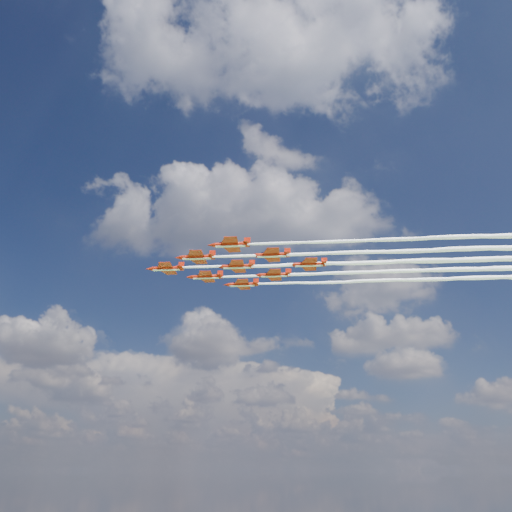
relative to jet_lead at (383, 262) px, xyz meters
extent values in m
cylinder|color=#A81A09|center=(-59.83, -2.68, 0.00)|extent=(8.06, 1.46, 1.10)
cone|color=#A81A09|center=(-64.84, -2.90, 0.00)|extent=(2.05, 1.19, 1.10)
cone|color=#A81A09|center=(-55.12, -2.47, 0.00)|extent=(1.55, 1.07, 1.00)
ellipsoid|color=black|center=(-61.84, -2.77, 0.45)|extent=(2.12, 1.00, 0.72)
cube|color=#A81A09|center=(-59.33, -2.66, -0.05)|extent=(3.62, 9.36, 0.14)
cube|color=#A81A09|center=(-55.83, -2.50, 0.00)|extent=(1.56, 3.67, 0.12)
cube|color=#A81A09|center=(-55.63, -2.49, 0.90)|extent=(1.61, 0.21, 1.81)
cube|color=white|center=(-59.83, -2.68, -0.50)|extent=(7.55, 1.24, 0.12)
cylinder|color=#A81A09|center=(-49.54, -9.52, 0.00)|extent=(8.06, 1.46, 1.10)
cone|color=#A81A09|center=(-54.55, -9.75, 0.00)|extent=(2.05, 1.19, 1.10)
cone|color=#A81A09|center=(-44.83, -9.31, 0.00)|extent=(1.55, 1.07, 1.00)
ellipsoid|color=black|center=(-51.54, -9.61, 0.45)|extent=(2.12, 1.00, 0.72)
cube|color=#A81A09|center=(-49.04, -9.50, -0.05)|extent=(3.62, 9.36, 0.14)
cube|color=#A81A09|center=(-45.53, -9.34, 0.00)|extent=(1.56, 3.67, 0.12)
cube|color=#A81A09|center=(-45.33, -9.33, 0.90)|extent=(1.61, 0.21, 1.81)
cube|color=white|center=(-49.54, -9.52, -0.50)|extent=(7.55, 1.24, 0.12)
cylinder|color=#A81A09|center=(-50.19, 5.06, 0.00)|extent=(8.06, 1.46, 1.10)
cone|color=#A81A09|center=(-55.20, 4.83, 0.00)|extent=(2.05, 1.19, 1.10)
cone|color=#A81A09|center=(-45.48, 5.27, 0.00)|extent=(1.55, 1.07, 1.00)
ellipsoid|color=black|center=(-52.19, 4.97, 0.45)|extent=(2.12, 1.00, 0.72)
cube|color=#A81A09|center=(-49.69, 5.08, -0.05)|extent=(3.62, 9.36, 0.14)
cube|color=#A81A09|center=(-46.18, 5.24, 0.00)|extent=(1.56, 3.67, 0.12)
cube|color=#A81A09|center=(-45.98, 5.25, 0.90)|extent=(1.61, 0.21, 1.81)
cube|color=white|center=(-50.19, 5.06, -0.50)|extent=(7.55, 1.24, 0.12)
cylinder|color=#A81A09|center=(-39.24, -16.36, 0.00)|extent=(8.06, 1.46, 1.10)
cone|color=#A81A09|center=(-44.25, -16.59, 0.00)|extent=(2.05, 1.19, 1.10)
cone|color=#A81A09|center=(-34.54, -16.15, 0.00)|extent=(1.55, 1.07, 1.00)
ellipsoid|color=black|center=(-41.25, -16.45, 0.45)|extent=(2.12, 1.00, 0.72)
cube|color=#A81A09|center=(-38.74, -16.34, -0.05)|extent=(3.62, 9.36, 0.14)
cube|color=#A81A09|center=(-35.24, -16.18, 0.00)|extent=(1.56, 3.67, 0.12)
cube|color=#A81A09|center=(-35.04, -16.18, 0.90)|extent=(1.61, 0.21, 1.81)
cube|color=white|center=(-39.24, -16.36, -0.50)|extent=(7.55, 1.24, 0.12)
cylinder|color=#A81A09|center=(-39.90, -1.79, 0.00)|extent=(8.06, 1.46, 1.10)
cone|color=#A81A09|center=(-44.91, -2.01, 0.00)|extent=(2.05, 1.19, 1.10)
cone|color=#A81A09|center=(-35.19, -1.58, 0.00)|extent=(1.55, 1.07, 1.00)
ellipsoid|color=black|center=(-41.90, -1.88, 0.45)|extent=(2.12, 1.00, 0.72)
cube|color=#A81A09|center=(-39.40, -1.76, -0.05)|extent=(3.62, 9.36, 0.14)
cube|color=#A81A09|center=(-35.89, -1.61, 0.00)|extent=(1.56, 3.67, 0.12)
cube|color=#A81A09|center=(-35.69, -1.60, 0.90)|extent=(1.61, 0.21, 1.81)
cube|color=white|center=(-39.90, -1.79, -0.50)|extent=(7.55, 1.24, 0.12)
cylinder|color=#A81A09|center=(-40.55, 12.79, 0.00)|extent=(8.06, 1.46, 1.10)
cone|color=#A81A09|center=(-45.56, 12.57, 0.00)|extent=(2.05, 1.19, 1.10)
cone|color=#A81A09|center=(-35.84, 13.00, 0.00)|extent=(1.55, 1.07, 1.00)
ellipsoid|color=black|center=(-42.55, 12.70, 0.45)|extent=(2.12, 1.00, 0.72)
cube|color=#A81A09|center=(-40.05, 12.81, -0.05)|extent=(3.62, 9.36, 0.14)
cube|color=#A81A09|center=(-36.54, 12.97, 0.00)|extent=(1.56, 3.67, 0.12)
cube|color=#A81A09|center=(-36.34, 12.98, 0.90)|extent=(1.61, 0.21, 1.81)
cube|color=white|center=(-40.55, 12.79, -0.50)|extent=(7.55, 1.24, 0.12)
cylinder|color=#A81A09|center=(-29.60, -8.63, 0.00)|extent=(8.06, 1.46, 1.10)
cone|color=#A81A09|center=(-34.61, -8.85, 0.00)|extent=(2.05, 1.19, 1.10)
cone|color=#A81A09|center=(-24.89, -8.42, 0.00)|extent=(1.55, 1.07, 1.00)
ellipsoid|color=black|center=(-31.61, -8.72, 0.45)|extent=(2.12, 1.00, 0.72)
cube|color=#A81A09|center=(-29.10, -8.61, -0.05)|extent=(3.62, 9.36, 0.14)
cube|color=#A81A09|center=(-25.60, -8.45, 0.00)|extent=(1.56, 3.67, 0.12)
cube|color=#A81A09|center=(-25.39, -8.44, 0.90)|extent=(1.61, 0.21, 1.81)
cube|color=white|center=(-29.60, -8.63, -0.50)|extent=(7.55, 1.24, 0.12)
cylinder|color=#A81A09|center=(-30.25, 5.95, 0.00)|extent=(8.06, 1.46, 1.10)
cone|color=#A81A09|center=(-35.26, 5.73, 0.00)|extent=(2.05, 1.19, 1.10)
cone|color=#A81A09|center=(-25.55, 6.16, 0.00)|extent=(1.55, 1.07, 1.00)
ellipsoid|color=black|center=(-32.26, 5.86, 0.45)|extent=(2.12, 1.00, 0.72)
cube|color=#A81A09|center=(-29.75, 5.97, -0.05)|extent=(3.62, 9.36, 0.14)
cube|color=#A81A09|center=(-26.25, 6.13, 0.00)|extent=(1.56, 3.67, 0.12)
cube|color=#A81A09|center=(-26.05, 6.14, 0.90)|extent=(1.61, 0.21, 1.81)
cube|color=white|center=(-30.25, 5.95, -0.50)|extent=(7.55, 1.24, 0.12)
cylinder|color=#A81A09|center=(-19.96, -0.89, 0.00)|extent=(8.06, 1.46, 1.10)
cone|color=#A81A09|center=(-24.97, -1.12, 0.00)|extent=(2.05, 1.19, 1.10)
cone|color=#A81A09|center=(-15.25, -0.68, 0.00)|extent=(1.55, 1.07, 1.00)
ellipsoid|color=black|center=(-21.96, -0.98, 0.45)|extent=(2.12, 1.00, 0.72)
cube|color=#A81A09|center=(-19.46, -0.87, -0.05)|extent=(3.62, 9.36, 0.14)
cube|color=#A81A09|center=(-15.95, -0.71, 0.00)|extent=(1.56, 3.67, 0.12)
cube|color=#A81A09|center=(-15.75, -0.71, 0.90)|extent=(1.61, 0.21, 1.81)
cube|color=white|center=(-19.96, -0.89, -0.50)|extent=(7.55, 1.24, 0.12)
camera|label=1|loc=(-19.18, -128.46, -52.24)|focal=35.00mm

